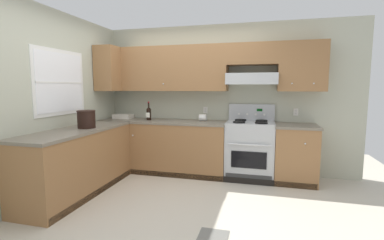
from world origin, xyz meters
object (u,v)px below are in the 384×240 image
wine_bottle (149,113)px  bucket (86,119)px  stove (250,149)px  bowl (123,117)px  paper_towel_roll (203,118)px

wine_bottle → bucket: wine_bottle is taller
stove → wine_bottle: 1.83m
wine_bottle → bucket: size_ratio=1.27×
bowl → paper_towel_roll: 1.51m
wine_bottle → paper_towel_roll: wine_bottle is taller
stove → wine_bottle: size_ratio=3.69×
stove → bucket: stove is taller
wine_bottle → paper_towel_roll: size_ratio=2.62×
stove → bowl: stove is taller
wine_bottle → paper_towel_roll: bearing=8.2°
stove → bowl: size_ratio=3.54×
paper_towel_roll → stove: bearing=-7.1°
wine_bottle → stove: bearing=1.1°
bucket → paper_towel_roll: (1.42, 1.22, -0.07)m
stove → wine_bottle: (-1.75, -0.03, 0.56)m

